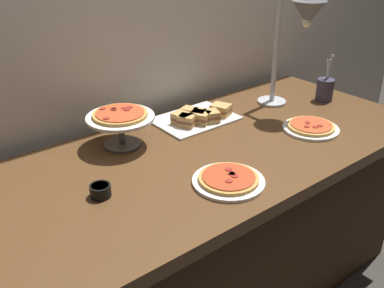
% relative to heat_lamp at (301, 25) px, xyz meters
% --- Properties ---
extents(back_wall, '(4.40, 0.04, 2.40)m').
position_rel_heat_lamp_xyz_m(back_wall, '(-0.55, 0.44, 0.04)').
color(back_wall, beige).
rests_on(back_wall, ground_plane).
extents(buffet_table, '(1.90, 0.84, 0.76)m').
position_rel_heat_lamp_xyz_m(buffet_table, '(-0.55, -0.06, -0.78)').
color(buffet_table, brown).
rests_on(buffet_table, ground_plane).
extents(heat_lamp, '(0.15, 0.30, 0.52)m').
position_rel_heat_lamp_xyz_m(heat_lamp, '(0.00, 0.00, 0.00)').
color(heat_lamp, '#B7BABF').
rests_on(heat_lamp, buffet_table).
extents(pizza_plate_front, '(0.24, 0.24, 0.03)m').
position_rel_heat_lamp_xyz_m(pizza_plate_front, '(-0.11, -0.20, -0.39)').
color(pizza_plate_front, white).
rests_on(pizza_plate_front, buffet_table).
extents(pizza_plate_center, '(0.25, 0.25, 0.03)m').
position_rel_heat_lamp_xyz_m(pizza_plate_center, '(-0.68, -0.29, -0.39)').
color(pizza_plate_center, white).
rests_on(pizza_plate_center, buffet_table).
extents(pizza_plate_raised_stand, '(0.27, 0.27, 0.15)m').
position_rel_heat_lamp_xyz_m(pizza_plate_raised_stand, '(-0.82, 0.19, -0.29)').
color(pizza_plate_raised_stand, '#595B60').
rests_on(pizza_plate_raised_stand, buffet_table).
extents(sandwich_platter, '(0.36, 0.26, 0.06)m').
position_rel_heat_lamp_xyz_m(sandwich_platter, '(-0.44, 0.17, -0.38)').
color(sandwich_platter, white).
rests_on(sandwich_platter, buffet_table).
extents(sauce_cup_near, '(0.07, 0.07, 0.04)m').
position_rel_heat_lamp_xyz_m(sauce_cup_near, '(-1.06, -0.09, -0.38)').
color(sauce_cup_near, black).
rests_on(sauce_cup_near, buffet_table).
extents(utensil_holder, '(0.08, 0.08, 0.23)m').
position_rel_heat_lamp_xyz_m(utensil_holder, '(0.23, -0.01, -0.34)').
color(utensil_holder, '#383347').
rests_on(utensil_holder, buffet_table).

